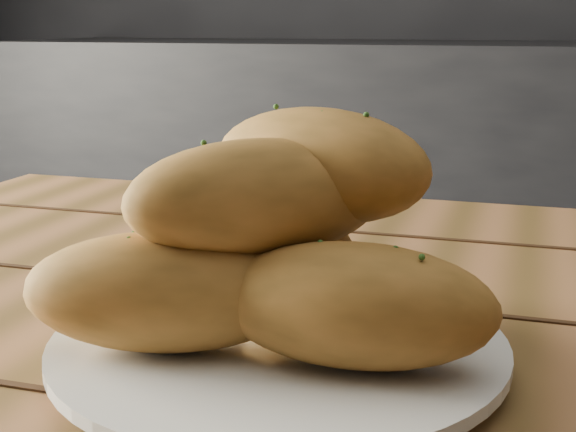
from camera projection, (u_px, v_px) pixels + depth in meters
name	position (u px, v px, depth m)	size (l,w,h in m)	color
counter	(485.00, 206.00, 2.26)	(2.80, 0.60, 0.90)	black
plate	(278.00, 349.00, 0.50)	(0.28, 0.28, 0.02)	silver
bread_rolls	(277.00, 243.00, 0.48)	(0.28, 0.24, 0.14)	#B07331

